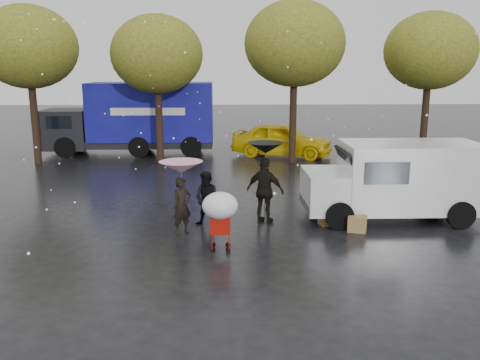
{
  "coord_description": "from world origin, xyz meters",
  "views": [
    {
      "loc": [
        -0.56,
        -12.79,
        4.32
      ],
      "look_at": [
        -0.15,
        1.0,
        1.2
      ],
      "focal_mm": 38.0,
      "sensor_mm": 36.0,
      "label": 1
    }
  ],
  "objects_px": {
    "vendor_cart": "(334,189)",
    "shopping_cart": "(220,209)",
    "person_black": "(265,191)",
    "white_van": "(396,179)",
    "person_pink": "(182,206)",
    "blue_truck": "(135,118)",
    "yellow_taxi": "(282,140)"
  },
  "relations": [
    {
      "from": "person_black",
      "to": "shopping_cart",
      "type": "bearing_deg",
      "value": 88.45
    },
    {
      "from": "shopping_cart",
      "to": "blue_truck",
      "type": "bearing_deg",
      "value": 107.26
    },
    {
      "from": "vendor_cart",
      "to": "person_pink",
      "type": "bearing_deg",
      "value": -156.81
    },
    {
      "from": "person_pink",
      "to": "yellow_taxi",
      "type": "height_order",
      "value": "yellow_taxi"
    },
    {
      "from": "person_pink",
      "to": "blue_truck",
      "type": "xyz_separation_m",
      "value": [
        -3.33,
        12.57,
        1.01
      ]
    },
    {
      "from": "person_black",
      "to": "white_van",
      "type": "height_order",
      "value": "white_van"
    },
    {
      "from": "shopping_cart",
      "to": "yellow_taxi",
      "type": "relative_size",
      "value": 0.3
    },
    {
      "from": "yellow_taxi",
      "to": "shopping_cart",
      "type": "bearing_deg",
      "value": -172.56
    },
    {
      "from": "person_pink",
      "to": "blue_truck",
      "type": "relative_size",
      "value": 0.18
    },
    {
      "from": "white_van",
      "to": "yellow_taxi",
      "type": "xyz_separation_m",
      "value": [
        -2.12,
        10.3,
        -0.34
      ]
    },
    {
      "from": "person_pink",
      "to": "shopping_cart",
      "type": "relative_size",
      "value": 1.03
    },
    {
      "from": "person_black",
      "to": "shopping_cart",
      "type": "distance_m",
      "value": 2.56
    },
    {
      "from": "vendor_cart",
      "to": "shopping_cart",
      "type": "relative_size",
      "value": 1.04
    },
    {
      "from": "vendor_cart",
      "to": "white_van",
      "type": "bearing_deg",
      "value": -22.87
    },
    {
      "from": "vendor_cart",
      "to": "white_van",
      "type": "relative_size",
      "value": 0.31
    },
    {
      "from": "white_van",
      "to": "vendor_cart",
      "type": "bearing_deg",
      "value": 157.13
    },
    {
      "from": "white_van",
      "to": "blue_truck",
      "type": "xyz_separation_m",
      "value": [
        -9.34,
        11.39,
        0.6
      ]
    },
    {
      "from": "person_pink",
      "to": "person_black",
      "type": "relative_size",
      "value": 0.81
    },
    {
      "from": "vendor_cart",
      "to": "blue_truck",
      "type": "bearing_deg",
      "value": 125.77
    },
    {
      "from": "shopping_cart",
      "to": "person_black",
      "type": "bearing_deg",
      "value": 61.25
    },
    {
      "from": "blue_truck",
      "to": "shopping_cart",
      "type": "bearing_deg",
      "value": -72.74
    },
    {
      "from": "person_pink",
      "to": "yellow_taxi",
      "type": "relative_size",
      "value": 0.31
    },
    {
      "from": "person_pink",
      "to": "vendor_cart",
      "type": "relative_size",
      "value": 0.99
    },
    {
      "from": "vendor_cart",
      "to": "person_black",
      "type": "bearing_deg",
      "value": -154.59
    },
    {
      "from": "shopping_cart",
      "to": "white_van",
      "type": "relative_size",
      "value": 0.3
    },
    {
      "from": "white_van",
      "to": "blue_truck",
      "type": "relative_size",
      "value": 0.59
    },
    {
      "from": "vendor_cart",
      "to": "yellow_taxi",
      "type": "relative_size",
      "value": 0.32
    },
    {
      "from": "shopping_cart",
      "to": "blue_truck",
      "type": "height_order",
      "value": "blue_truck"
    },
    {
      "from": "person_black",
      "to": "blue_truck",
      "type": "height_order",
      "value": "blue_truck"
    },
    {
      "from": "blue_truck",
      "to": "yellow_taxi",
      "type": "xyz_separation_m",
      "value": [
        7.22,
        -1.09,
        -0.94
      ]
    },
    {
      "from": "person_black",
      "to": "vendor_cart",
      "type": "distance_m",
      "value": 2.38
    },
    {
      "from": "shopping_cart",
      "to": "vendor_cart",
      "type": "bearing_deg",
      "value": 44.01
    }
  ]
}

